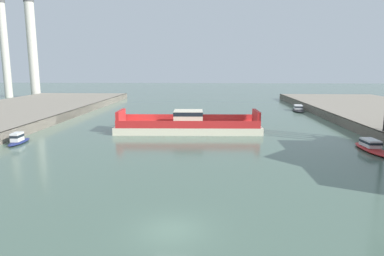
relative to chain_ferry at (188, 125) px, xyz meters
The scene contains 7 objects.
ground_plane 32.74m from the chain_ferry, 88.27° to the right, with size 400.00×400.00×0.00m, color #4C6656.
chain_ferry is the anchor object (origin of this frame).
moored_boat_near_left 25.31m from the chain_ferry, 26.84° to the right, with size 2.46×7.50×1.35m.
moored_boat_near_right 23.76m from the chain_ferry, 155.54° to the right, with size 1.72×5.13×1.50m.
moored_boat_mid_left 35.67m from the chain_ferry, 48.59° to the left, with size 3.50×8.11×1.33m.
smokestack_distant_a 87.87m from the chain_ferry, 137.42° to the left, with size 2.66×2.66×32.14m.
smokestack_distant_b 80.22m from the chain_ferry, 133.18° to the left, with size 3.15×3.15×32.08m.
Camera 1 is at (2.26, -19.30, 9.81)m, focal length 31.89 mm.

